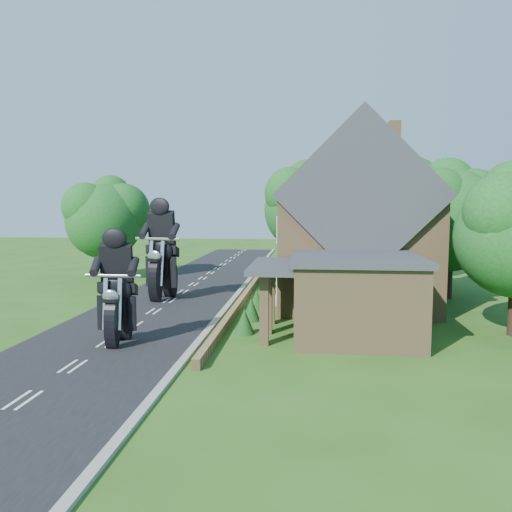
# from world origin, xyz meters

# --- Properties ---
(ground) EXTENTS (120.00, 120.00, 0.00)m
(ground) POSITION_xyz_m (0.00, 0.00, 0.00)
(ground) COLOR #254F16
(ground) RESTS_ON ground
(road) EXTENTS (7.00, 80.00, 0.02)m
(road) POSITION_xyz_m (0.00, 0.00, 0.01)
(road) COLOR black
(road) RESTS_ON ground
(kerb) EXTENTS (0.30, 80.00, 0.12)m
(kerb) POSITION_xyz_m (3.65, 0.00, 0.06)
(kerb) COLOR gray
(kerb) RESTS_ON ground
(garden_wall) EXTENTS (0.30, 22.00, 0.40)m
(garden_wall) POSITION_xyz_m (4.30, 5.00, 0.20)
(garden_wall) COLOR #94754B
(garden_wall) RESTS_ON ground
(house) EXTENTS (9.54, 8.64, 10.24)m
(house) POSITION_xyz_m (10.49, 6.00, 4.34)
(house) COLOR #94754B
(house) RESTS_ON ground
(annex) EXTENTS (7.05, 5.94, 3.44)m
(annex) POSITION_xyz_m (9.87, -0.80, 1.77)
(annex) COLOR #94754B
(annex) RESTS_ON ground
(tree_house_right) EXTENTS (6.51, 6.00, 8.40)m
(tree_house_right) POSITION_xyz_m (16.65, 8.62, 5.19)
(tree_house_right) COLOR black
(tree_house_right) RESTS_ON ground
(tree_behind_house) EXTENTS (7.81, 7.20, 10.08)m
(tree_behind_house) POSITION_xyz_m (14.18, 16.14, 6.23)
(tree_behind_house) COLOR black
(tree_behind_house) RESTS_ON ground
(tree_behind_left) EXTENTS (6.94, 6.40, 9.16)m
(tree_behind_left) POSITION_xyz_m (8.16, 17.13, 5.73)
(tree_behind_left) COLOR black
(tree_behind_left) RESTS_ON ground
(tree_far_road) EXTENTS (6.08, 5.60, 7.84)m
(tree_far_road) POSITION_xyz_m (-6.86, 14.11, 4.84)
(tree_far_road) COLOR black
(tree_far_road) RESTS_ON ground
(shrub_a) EXTENTS (0.90, 0.90, 1.10)m
(shrub_a) POSITION_xyz_m (5.30, -1.00, 0.55)
(shrub_a) COLOR #123A14
(shrub_a) RESTS_ON ground
(shrub_b) EXTENTS (0.90, 0.90, 1.10)m
(shrub_b) POSITION_xyz_m (5.30, 1.50, 0.55)
(shrub_b) COLOR #123A14
(shrub_b) RESTS_ON ground
(shrub_c) EXTENTS (0.90, 0.90, 1.10)m
(shrub_c) POSITION_xyz_m (5.30, 4.00, 0.55)
(shrub_c) COLOR #123A14
(shrub_c) RESTS_ON ground
(shrub_d) EXTENTS (0.90, 0.90, 1.10)m
(shrub_d) POSITION_xyz_m (5.30, 9.00, 0.55)
(shrub_d) COLOR #123A14
(shrub_d) RESTS_ON ground
(shrub_e) EXTENTS (0.90, 0.90, 1.10)m
(shrub_e) POSITION_xyz_m (5.30, 11.50, 0.55)
(shrub_e) COLOR #123A14
(shrub_e) RESTS_ON ground
(shrub_f) EXTENTS (0.90, 0.90, 1.10)m
(shrub_f) POSITION_xyz_m (5.30, 14.00, 0.55)
(shrub_f) COLOR #123A14
(shrub_f) RESTS_ON ground
(motorcycle_lead) EXTENTS (0.39, 1.50, 1.39)m
(motorcycle_lead) POSITION_xyz_m (0.54, -3.18, 0.70)
(motorcycle_lead) COLOR black
(motorcycle_lead) RESTS_ON ground
(motorcycle_follow) EXTENTS (0.93, 1.98, 1.79)m
(motorcycle_follow) POSITION_xyz_m (-0.48, 6.27, 0.89)
(motorcycle_follow) COLOR black
(motorcycle_follow) RESTS_ON ground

